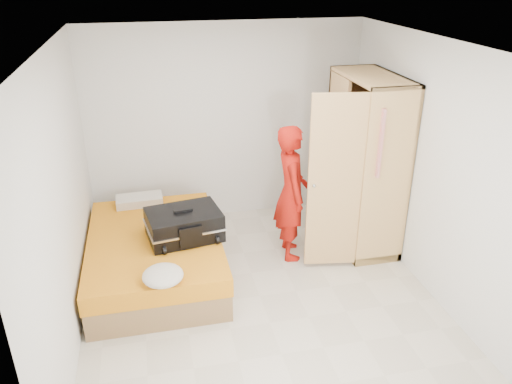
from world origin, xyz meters
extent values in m
plane|color=beige|center=(0.00, 0.00, 0.00)|extent=(4.00, 4.00, 0.00)
plane|color=white|center=(0.00, 0.00, 2.60)|extent=(4.00, 4.00, 0.00)
cube|color=white|center=(0.00, 2.00, 1.30)|extent=(3.60, 0.02, 2.60)
cube|color=white|center=(0.00, -2.00, 1.30)|extent=(3.60, 0.02, 2.60)
cube|color=white|center=(-1.80, 0.00, 1.30)|extent=(0.02, 4.00, 2.60)
cube|color=white|center=(1.80, 0.00, 1.30)|extent=(0.02, 4.00, 2.60)
cube|color=olive|center=(-1.05, 0.65, 0.15)|extent=(1.40, 2.00, 0.30)
cube|color=orange|center=(-1.05, 0.65, 0.40)|extent=(1.42, 2.02, 0.20)
cube|color=#E8BF71|center=(1.77, 0.90, 1.05)|extent=(0.04, 1.20, 2.10)
cube|color=#E8BF71|center=(1.50, 0.32, 1.05)|extent=(0.58, 0.04, 2.10)
cube|color=#E8BF71|center=(1.50, 1.48, 1.05)|extent=(0.58, 0.04, 2.10)
cube|color=#E8BF71|center=(1.50, 0.90, 2.08)|extent=(0.58, 1.20, 0.04)
cube|color=#AE904A|center=(1.50, 0.90, 0.05)|extent=(0.58, 1.20, 0.10)
cube|color=#E8BF71|center=(1.23, 1.20, 1.05)|extent=(0.04, 0.59, 2.00)
cube|color=#E8BF71|center=(0.92, 0.39, 1.05)|extent=(0.59, 0.13, 2.00)
cylinder|color=#B2B2B7|center=(1.50, 0.90, 1.92)|extent=(0.02, 1.10, 0.02)
imported|color=#B51F0B|center=(0.55, 0.77, 0.81)|extent=(0.44, 0.62, 1.62)
cube|color=black|center=(-0.72, 0.57, 0.65)|extent=(0.85, 0.66, 0.31)
cube|color=black|center=(-0.72, 0.57, 0.82)|extent=(0.20, 0.09, 0.03)
ellipsoid|color=beige|center=(-0.99, -0.25, 0.57)|extent=(0.39, 0.39, 0.15)
cube|color=beige|center=(-1.19, 1.50, 0.55)|extent=(0.57, 0.31, 0.10)
camera|label=1|loc=(-0.99, -4.24, 3.24)|focal=35.00mm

